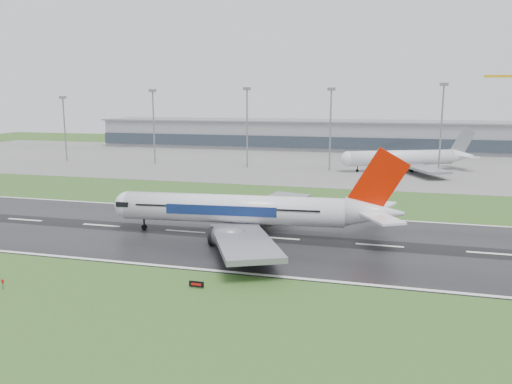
% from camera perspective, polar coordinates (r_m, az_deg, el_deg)
% --- Properties ---
extents(ground, '(520.00, 520.00, 0.00)m').
position_cam_1_polar(ground, '(108.55, -7.95, -4.45)').
color(ground, '#2C531E').
rests_on(ground, ground).
extents(runway, '(400.00, 45.00, 0.10)m').
position_cam_1_polar(runway, '(108.54, -7.95, -4.42)').
color(runway, black).
rests_on(runway, ground).
extents(apron, '(400.00, 130.00, 0.08)m').
position_cam_1_polar(apron, '(226.96, 4.41, 3.46)').
color(apron, slate).
rests_on(apron, ground).
extents(terminal, '(240.00, 36.00, 15.00)m').
position_cam_1_polar(terminal, '(285.17, 6.68, 6.37)').
color(terminal, gray).
rests_on(terminal, ground).
extents(main_airliner, '(64.76, 62.17, 17.69)m').
position_cam_1_polar(main_airliner, '(103.14, -0.32, -0.04)').
color(main_airliner, silver).
rests_on(main_airliner, runway).
extents(parked_airliner, '(71.89, 69.99, 16.26)m').
position_cam_1_polar(parked_airliner, '(204.46, 16.56, 4.58)').
color(parked_airliner, silver).
rests_on(parked_airliner, apron).
extents(runway_sign, '(2.27, 0.95, 1.04)m').
position_cam_1_polar(runway_sign, '(77.22, -6.71, -10.29)').
color(runway_sign, black).
rests_on(runway_sign, ground).
extents(floodmast_0, '(0.64, 0.64, 27.47)m').
position_cam_1_polar(floodmast_0, '(241.99, -20.69, 6.51)').
color(floodmast_0, gray).
rests_on(floodmast_0, ground).
extents(floodmast_1, '(0.64, 0.64, 30.26)m').
position_cam_1_polar(floodmast_1, '(219.58, -11.41, 7.00)').
color(floodmast_1, gray).
rests_on(floodmast_1, ground).
extents(floodmast_2, '(0.64, 0.64, 30.86)m').
position_cam_1_polar(floodmast_2, '(204.73, -1.01, 7.05)').
color(floodmast_2, gray).
rests_on(floodmast_2, ground).
extents(floodmast_3, '(0.64, 0.64, 30.55)m').
position_cam_1_polar(floodmast_3, '(198.17, 8.35, 6.78)').
color(floodmast_3, gray).
rests_on(floodmast_3, ground).
extents(floodmast_4, '(0.64, 0.64, 32.05)m').
position_cam_1_polar(floodmast_4, '(197.51, 20.08, 6.46)').
color(floodmast_4, gray).
rests_on(floodmast_4, ground).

